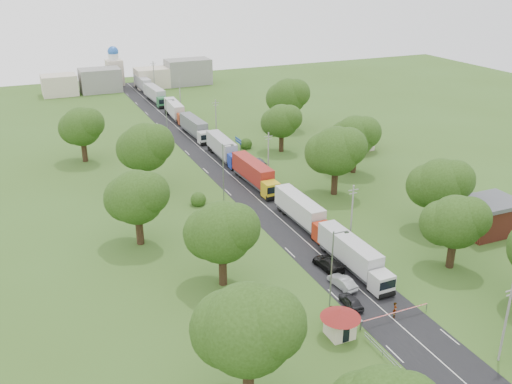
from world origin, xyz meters
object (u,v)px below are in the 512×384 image
guard_booth (340,319)px  boom_barrier (385,316)px  info_sign (238,143)px  pedestrian_near (395,310)px  car_lane_front (351,301)px  car_lane_mid (342,282)px  truck_0 (353,255)px

guard_booth → boom_barrier: bearing=0.0°
info_sign → pedestrian_near: size_ratio=2.19×
boom_barrier → info_sign: bearing=83.8°
car_lane_front → car_lane_mid: 4.22m
boom_barrier → guard_booth: 5.98m
info_sign → truck_0: (-3.42, -48.53, -0.84)m
car_lane_front → guard_booth: bearing=49.7°
truck_0 → car_lane_front: truck_0 is taller
car_lane_front → pedestrian_near: size_ratio=2.13×
boom_barrier → truck_0: (3.14, 11.47, 1.28)m
truck_0 → car_lane_front: size_ratio=3.70×
boom_barrier → car_lane_mid: car_lane_mid is taller
info_sign → pedestrian_near: bearing=-94.6°
car_lane_mid → pedestrian_near: 8.12m
car_lane_mid → pedestrian_near: bearing=98.7°
car_lane_front → car_lane_mid: (1.29, 4.02, 0.04)m
guard_booth → info_sign: info_sign is taller
truck_0 → pedestrian_near: size_ratio=7.88×
info_sign → car_lane_front: (-8.20, -55.67, -2.32)m
boom_barrier → info_sign: size_ratio=2.25×
guard_booth → car_lane_mid: 10.09m
guard_booth → info_sign: 61.27m
info_sign → car_lane_front: bearing=-98.4°
guard_booth → truck_0: (8.98, 11.47, 0.00)m
guard_booth → truck_0: size_ratio=0.30×
car_lane_front → pedestrian_near: 5.12m
truck_0 → car_lane_front: (-4.78, -7.14, -1.49)m
info_sign → pedestrian_near: info_sign is taller
boom_barrier → car_lane_front: (-1.64, 4.33, -0.21)m
boom_barrier → info_sign: 60.39m
guard_booth → pedestrian_near: 7.71m
guard_booth → car_lane_front: bearing=45.9°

